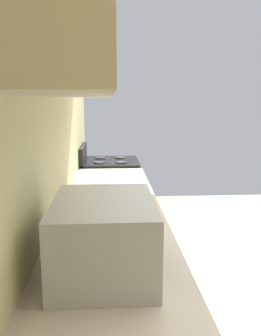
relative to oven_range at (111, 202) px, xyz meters
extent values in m
cube|color=beige|center=(-1.63, 0.36, 0.86)|extent=(4.38, 0.12, 2.64)
cube|color=beige|center=(-2.04, 0.01, -0.03)|extent=(3.41, 0.59, 0.87)
cube|color=beige|center=(-2.04, 0.01, 0.42)|extent=(3.44, 0.62, 0.02)
cube|color=#332819|center=(-2.04, -0.29, -0.03)|extent=(0.01, 0.01, 0.80)
cube|color=#332819|center=(-1.61, -0.29, -0.03)|extent=(0.01, 0.01, 0.80)
cube|color=#332819|center=(-1.18, -0.29, -0.03)|extent=(0.01, 0.01, 0.80)
cube|color=#332819|center=(-0.76, -0.29, -0.03)|extent=(0.01, 0.01, 0.80)
cube|color=beige|center=(-2.04, 0.14, 1.46)|extent=(2.06, 0.31, 0.74)
cube|color=black|center=(0.00, 0.00, -0.02)|extent=(0.64, 0.60, 0.89)
cube|color=black|center=(0.00, -0.31, -0.06)|extent=(0.50, 0.01, 0.49)
cube|color=black|center=(0.00, 0.00, 0.44)|extent=(0.61, 0.57, 0.02)
cube|color=black|center=(0.00, 0.28, 0.52)|extent=(0.61, 0.04, 0.18)
cylinder|color=#38383D|center=(-0.14, -0.11, 0.45)|extent=(0.11, 0.11, 0.01)
cylinder|color=#38383D|center=(0.14, -0.11, 0.45)|extent=(0.11, 0.11, 0.01)
cylinder|color=#38383D|center=(-0.14, 0.11, 0.45)|extent=(0.11, 0.11, 0.01)
cylinder|color=#38383D|center=(0.14, 0.11, 0.45)|extent=(0.11, 0.11, 0.01)
cube|color=#B7BABF|center=(-2.30, 0.03, 0.57)|extent=(0.48, 0.37, 0.28)
cube|color=black|center=(-2.34, -0.16, 0.57)|extent=(0.30, 0.01, 0.20)
cube|color=#2D2D33|center=(-2.11, -0.16, 0.57)|extent=(0.09, 0.01, 0.20)
cylinder|color=gold|center=(-1.41, -0.11, 0.46)|extent=(0.14, 0.14, 0.06)
cylinder|color=gold|center=(-1.41, -0.11, 0.47)|extent=(0.12, 0.12, 0.03)
camera|label=1|loc=(-3.51, 0.00, 1.07)|focal=36.76mm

